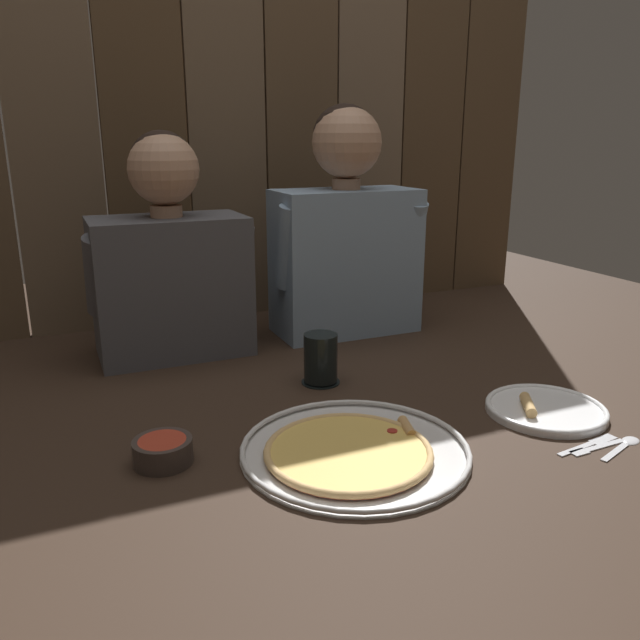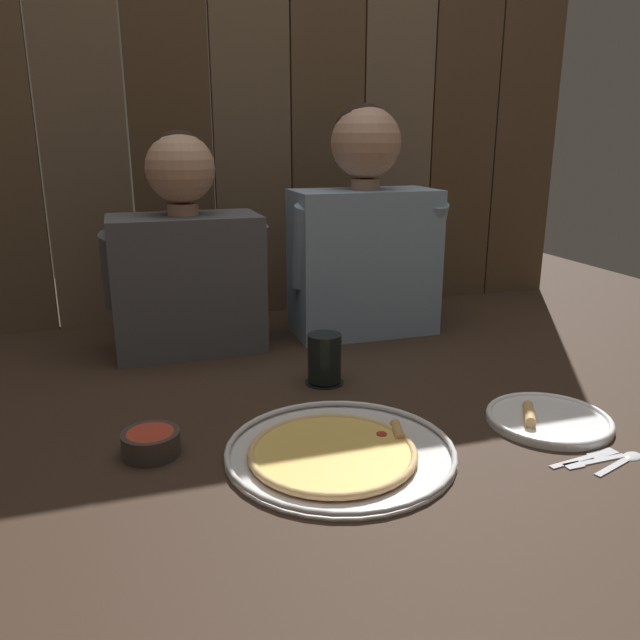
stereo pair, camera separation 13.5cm
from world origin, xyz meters
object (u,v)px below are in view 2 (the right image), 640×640
at_px(pizza_tray, 338,451).
at_px(diner_left, 186,257).
at_px(dinner_plate, 548,419).
at_px(diner_right, 364,231).
at_px(drinking_glass, 324,359).
at_px(dipping_bowl, 151,442).

height_order(pizza_tray, diner_left, diner_left).
height_order(pizza_tray, dinner_plate, dinner_plate).
xyz_separation_m(pizza_tray, diner_left, (-0.18, 0.70, 0.24)).
distance_m(diner_left, diner_right, 0.51).
bearing_deg(drinking_glass, diner_right, 56.46).
height_order(diner_left, diner_right, diner_right).
height_order(dinner_plate, diner_right, diner_right).
bearing_deg(diner_left, drinking_glass, -52.75).
bearing_deg(diner_right, dinner_plate, -79.58).
bearing_deg(dipping_bowl, diner_right, 42.45).
height_order(dipping_bowl, diner_left, diner_left).
xyz_separation_m(dinner_plate, diner_right, (-0.13, 0.70, 0.29)).
relative_size(drinking_glass, diner_right, 0.19).
xyz_separation_m(dipping_bowl, diner_right, (0.65, 0.59, 0.28)).
xyz_separation_m(pizza_tray, drinking_glass, (0.09, 0.34, 0.05)).
height_order(drinking_glass, dipping_bowl, drinking_glass).
bearing_deg(diner_right, dipping_bowl, -137.55).
relative_size(pizza_tray, dinner_plate, 1.70).
distance_m(pizza_tray, dinner_plate, 0.45).
relative_size(drinking_glass, diner_left, 0.21).
bearing_deg(dipping_bowl, pizza_tray, -18.77).
relative_size(dinner_plate, diner_left, 0.43).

